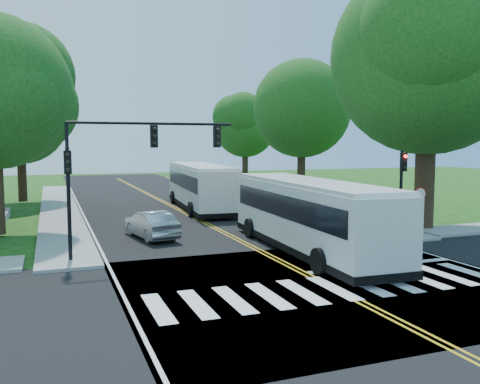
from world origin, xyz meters
name	(u,v)px	position (x,y,z in m)	size (l,w,h in m)	color
ground	(326,285)	(0.00, 0.00, 0.00)	(140.00, 140.00, 0.00)	#123F0F
road	(191,216)	(0.00, 18.00, 0.01)	(14.00, 96.00, 0.01)	black
cross_road	(326,284)	(0.00, 0.00, 0.01)	(60.00, 12.00, 0.01)	black
center_line	(177,209)	(0.00, 22.00, 0.01)	(0.36, 70.00, 0.01)	gold
edge_line_w	(83,213)	(-6.80, 22.00, 0.01)	(0.12, 70.00, 0.01)	silver
edge_line_e	(260,205)	(6.80, 22.00, 0.01)	(0.12, 70.00, 0.01)	silver
crosswalk	(333,288)	(0.00, -0.50, 0.02)	(12.60, 3.00, 0.01)	silver
stop_bar	(382,265)	(3.50, 1.60, 0.02)	(6.60, 0.40, 0.01)	silver
sidewalk_nw	(59,208)	(-8.30, 25.00, 0.07)	(2.60, 40.00, 0.15)	gray
sidewalk_ne	(262,199)	(8.30, 25.00, 0.07)	(2.60, 40.00, 0.15)	gray
tree_ne_big	(429,58)	(11.00, 8.00, 9.62)	(10.80, 10.80, 14.91)	black
tree_west_far	(20,117)	(-11.00, 30.00, 7.00)	(7.60, 7.60, 10.67)	black
tree_east_mid	(302,109)	(11.50, 24.00, 7.86)	(8.40, 8.40, 11.93)	black
tree_east_far	(245,126)	(12.50, 40.00, 6.86)	(7.20, 7.20, 10.34)	black
signal_nw	(127,156)	(-5.86, 6.43, 4.38)	(7.15, 0.46, 5.66)	black
signal_ne	(402,181)	(8.20, 6.44, 2.96)	(0.30, 0.46, 4.40)	black
stop_sign	(420,199)	(9.00, 5.98, 2.03)	(0.76, 0.08, 2.53)	black
bus_lead	(308,214)	(1.99, 5.00, 1.72)	(3.44, 12.63, 3.24)	silver
bus_follow	(200,186)	(1.59, 21.14, 1.76)	(3.86, 12.99, 3.32)	silver
hatchback	(151,225)	(-4.06, 10.74, 0.73)	(1.51, 4.33, 1.43)	#A3A6AA
suv	(305,213)	(5.75, 12.38, 0.63)	(2.06, 4.47, 1.24)	silver
dark_sedan	(246,199)	(4.99, 20.45, 0.70)	(1.92, 4.72, 1.37)	black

